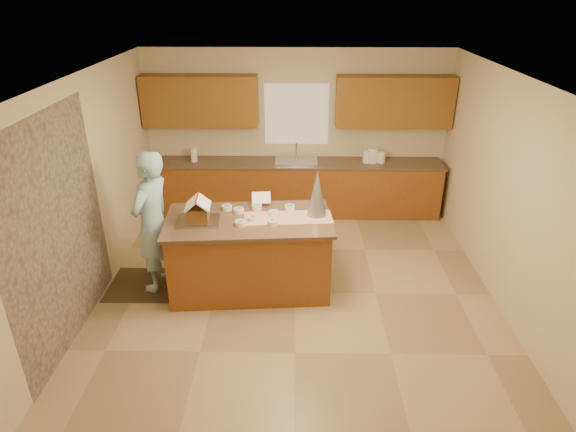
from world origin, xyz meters
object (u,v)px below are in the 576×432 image
Objects in this scene: island_base at (250,256)px; boy at (153,222)px; gingerbread_house at (198,211)px; tinsel_tree at (317,193)px.

boy is (-1.20, 0.02, 0.45)m from island_base.
gingerbread_house reaches higher than island_base.
gingerbread_house is (-1.43, -0.22, -0.16)m from tinsel_tree.
island_base is at bearing 9.55° from gingerbread_house.
boy is at bearing 174.64° from island_base.
gingerbread_house is at bearing 98.66° from boy.
tinsel_tree is at bearing 8.65° from gingerbread_house.
boy is 0.65m from gingerbread_house.
island_base is 6.00× the size of gingerbread_house.
gingerbread_house is (0.61, -0.12, 0.21)m from boy.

